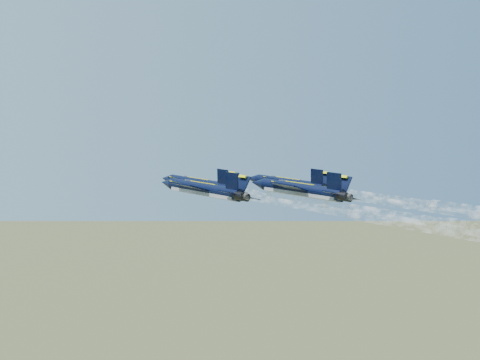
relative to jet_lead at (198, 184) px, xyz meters
name	(u,v)px	position (x,y,z in m)	size (l,w,h in m)	color
jet_lead	(198,184)	(0.00, 0.00, 0.00)	(14.09, 19.51, 5.03)	black
jet_left	(203,190)	(-5.42, -14.51, 0.00)	(14.09, 19.51, 5.03)	black
jet_right	(288,184)	(14.37, -6.80, 0.00)	(14.09, 19.51, 5.03)	black
jet_slot	(300,190)	(7.43, -21.79, 0.00)	(14.09, 19.51, 5.03)	black
smoke_trail_lead	(432,197)	(14.69, -42.43, 0.04)	(21.06, 56.72, 2.23)	white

